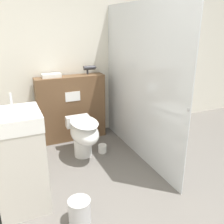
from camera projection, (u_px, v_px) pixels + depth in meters
wall_back at (84, 56)px, 3.80m from camera, size 8.00×0.06×2.50m
partition_panel at (71, 108)px, 3.79m from camera, size 1.02×0.24×0.99m
shower_glass at (139, 84)px, 3.17m from camera, size 0.04×1.97×1.97m
toilet at (84, 134)px, 3.28m from camera, size 0.35×0.65×0.54m
sink_vanity at (20, 161)px, 2.34m from camera, size 0.45×0.49×1.13m
hair_drier at (90, 68)px, 3.75m from camera, size 0.21×0.06×0.13m
folded_towel at (51, 76)px, 3.53m from camera, size 0.26×0.13×0.05m
spare_toilet_roll at (102, 149)px, 3.50m from camera, size 0.12×0.12×0.12m
waste_bin at (80, 211)px, 2.25m from camera, size 0.21×0.21×0.23m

